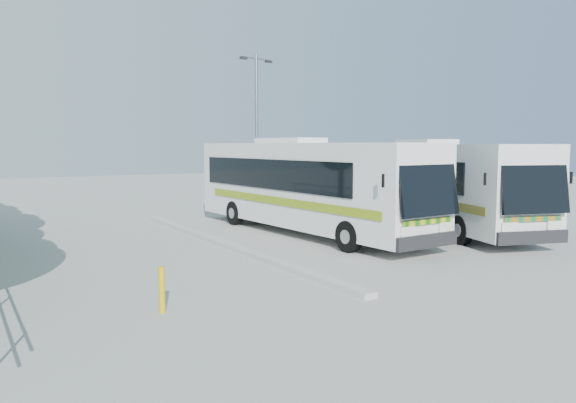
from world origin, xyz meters
TOP-DOWN VIEW (x-y plane):
  - ground at (0.00, 0.00)m, footprint 100.00×100.00m
  - kerb_divider at (-2.30, 2.00)m, footprint 0.40×16.00m
  - coach_main at (1.69, 2.96)m, footprint 3.35×13.11m
  - coach_adjacent at (7.34, 1.38)m, footprint 6.25×12.98m
  - lamppost at (2.00, 7.64)m, footprint 1.86×0.61m
  - bollard at (-6.73, -4.49)m, footprint 0.15×0.15m

SIDE VIEW (x-z plane):
  - ground at x=0.00m, z-range 0.00..0.00m
  - kerb_divider at x=-2.30m, z-range 0.00..0.15m
  - bollard at x=-6.73m, z-range 0.00..0.99m
  - coach_adjacent at x=7.34m, z-range 0.17..3.73m
  - coach_main at x=1.69m, z-range 0.17..3.78m
  - lamppost at x=2.00m, z-range 0.40..8.09m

